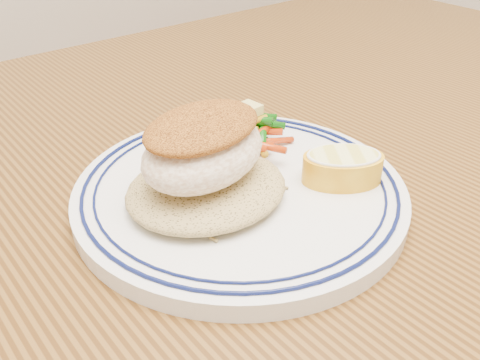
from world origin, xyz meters
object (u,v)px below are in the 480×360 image
vegetable_pile (241,134)px  dining_table (197,294)px  lemon_wedge (343,166)px  plate (240,191)px  rice_pilaf (207,185)px  fish_fillet (203,146)px

vegetable_pile → dining_table: bearing=-157.3°
lemon_wedge → vegetable_pile: bearing=106.5°
lemon_wedge → plate: bearing=145.8°
plate → rice_pilaf: rice_pilaf is taller
dining_table → vegetable_pile: 0.15m
rice_pilaf → dining_table: bearing=102.5°
plate → vegetable_pile: bearing=50.7°
dining_table → lemon_wedge: (0.10, -0.06, 0.13)m
vegetable_pile → lemon_wedge: 0.10m
fish_fillet → vegetable_pile: bearing=32.1°
rice_pilaf → plate: bearing=-2.4°
fish_fillet → lemon_wedge: (0.10, -0.05, -0.03)m
rice_pilaf → fish_fillet: (0.00, 0.00, 0.03)m
dining_table → rice_pilaf: rice_pilaf is taller
dining_table → lemon_wedge: bearing=-31.6°
plate → vegetable_pile: vegetable_pile is taller
dining_table → vegetable_pile: vegetable_pile is taller
plate → fish_fillet: fish_fillet is taller
plate → fish_fillet: 0.06m
dining_table → lemon_wedge: 0.18m
dining_table → lemon_wedge: size_ratio=17.86×
lemon_wedge → fish_fillet: bearing=153.2°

